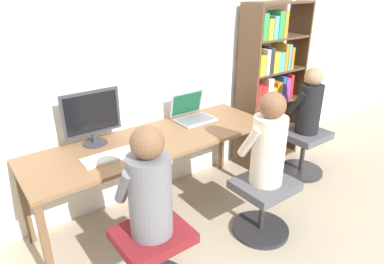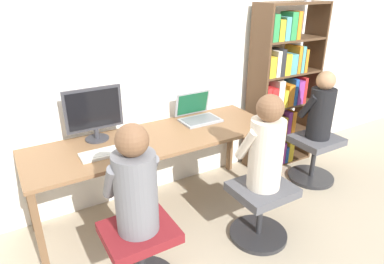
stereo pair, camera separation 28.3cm
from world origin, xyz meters
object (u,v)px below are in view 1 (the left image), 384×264
at_px(desktop_monitor, 92,117).
at_px(person_at_laptop, 268,142).
at_px(office_chair_side, 303,149).
at_px(laptop, 193,114).
at_px(person_near_shelf, 309,103).
at_px(office_chair_left, 154,256).
at_px(office_chair_right, 263,203).
at_px(bookshelf, 268,93).
at_px(keyboard, 112,156).
at_px(person_at_monitor, 149,187).

height_order(desktop_monitor, person_at_laptop, person_at_laptop).
distance_m(desktop_monitor, office_chair_side, 2.28).
distance_m(laptop, person_near_shelf, 1.24).
bearing_deg(desktop_monitor, office_chair_left, -91.73).
xyz_separation_m(office_chair_right, bookshelf, (0.99, 0.89, 0.54)).
height_order(office_chair_side, person_near_shelf, person_near_shelf).
distance_m(keyboard, office_chair_side, 2.16).
bearing_deg(bookshelf, laptop, 179.40).
bearing_deg(person_at_laptop, person_near_shelf, 20.82).
xyz_separation_m(office_chair_left, person_near_shelf, (2.13, 0.40, 0.52)).
distance_m(laptop, bookshelf, 1.03).
height_order(desktop_monitor, bookshelf, bookshelf).
bearing_deg(office_chair_right, office_chair_left, 178.69).
bearing_deg(desktop_monitor, office_chair_right, -43.29).
bearing_deg(office_chair_right, person_at_monitor, 178.41).
relative_size(bookshelf, person_near_shelf, 2.58).
xyz_separation_m(desktop_monitor, laptop, (0.95, -0.04, -0.18)).
height_order(laptop, person_at_laptop, person_at_laptop).
height_order(office_chair_left, office_chair_right, same).
xyz_separation_m(laptop, person_at_laptop, (0.05, -0.89, 0.03)).
distance_m(desktop_monitor, bookshelf, 2.00).
xyz_separation_m(desktop_monitor, person_near_shelf, (2.10, -0.52, -0.17)).
xyz_separation_m(office_chair_side, person_near_shelf, (0.00, 0.00, 0.52)).
relative_size(office_chair_right, bookshelf, 0.28).
bearing_deg(keyboard, desktop_monitor, 91.37).
distance_m(person_at_monitor, office_chair_side, 2.23).
distance_m(desktop_monitor, office_chair_left, 1.16).
height_order(office_chair_right, person_near_shelf, person_near_shelf).
relative_size(office_chair_left, office_chair_side, 1.00).
bearing_deg(office_chair_right, desktop_monitor, 136.71).
bearing_deg(person_near_shelf, keyboard, 173.92).
height_order(person_at_monitor, person_at_laptop, person_at_laptop).
bearing_deg(person_at_laptop, person_at_monitor, 178.70).
bearing_deg(bookshelf, office_chair_left, -156.78).
distance_m(keyboard, person_near_shelf, 2.11).
xyz_separation_m(laptop, office_chair_left, (-0.98, -0.88, -0.52)).
xyz_separation_m(keyboard, person_at_monitor, (-0.03, -0.62, 0.06)).
bearing_deg(office_chair_side, keyboard, 173.78).
xyz_separation_m(office_chair_right, person_at_laptop, (-0.00, 0.01, 0.55)).
xyz_separation_m(laptop, office_chair_side, (1.15, -0.48, -0.52)).
bearing_deg(laptop, keyboard, -165.07).
distance_m(bookshelf, person_near_shelf, 0.48).
distance_m(office_chair_left, office_chair_right, 1.03).
bearing_deg(bookshelf, keyboard, -173.04).
height_order(office_chair_right, person_at_laptop, person_at_laptop).
height_order(person_at_monitor, office_chair_side, person_at_monitor).
height_order(keyboard, bookshelf, bookshelf).
bearing_deg(laptop, person_near_shelf, -22.51).
distance_m(office_chair_left, person_near_shelf, 2.23).
distance_m(keyboard, office_chair_left, 0.79).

